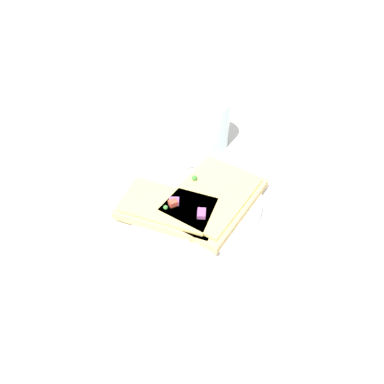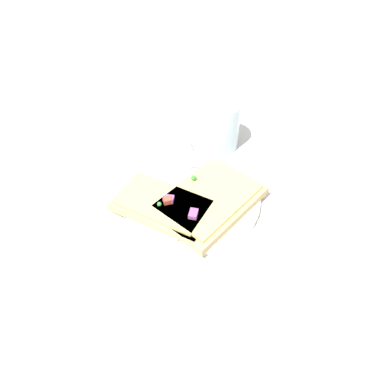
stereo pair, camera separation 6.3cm
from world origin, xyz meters
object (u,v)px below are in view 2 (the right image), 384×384
napkin (221,317)px  pizza_slice_main (208,200)px  drinking_glass (219,125)px  fork (171,200)px  knife (195,171)px  plate (192,199)px  pizza_slice_corner (164,205)px

napkin → pizza_slice_main: bearing=11.8°
drinking_glass → napkin: size_ratio=0.86×
fork → knife: bearing=135.9°
fork → plate: bearing=93.3°
plate → drinking_glass: 0.17m
fork → knife: size_ratio=0.95×
knife → fork: bearing=-42.6°
pizza_slice_corner → napkin: bearing=-37.1°
pizza_slice_corner → drinking_glass: (0.20, -0.07, 0.03)m
knife → napkin: bearing=-6.3°
fork → pizza_slice_corner: 0.02m
pizza_slice_corner → drinking_glass: size_ratio=1.91×
plate → knife: 0.06m
pizza_slice_corner → fork: bearing=88.9°
drinking_glass → napkin: bearing=-173.5°
knife → pizza_slice_main: (-0.07, -0.03, 0.01)m
pizza_slice_main → fork: bearing=124.9°
fork → pizza_slice_main: (0.00, -0.06, 0.01)m
pizza_slice_corner → napkin: 0.20m
knife → pizza_slice_corner: pizza_slice_corner is taller
plate → napkin: size_ratio=2.10×
plate → napkin: 0.22m
napkin → drinking_glass: bearing=6.5°
fork → napkin: size_ratio=1.86×
plate → fork: 0.04m
fork → napkin: (-0.19, -0.10, -0.01)m
plate → napkin: bearing=-161.4°
pizza_slice_main → pizza_slice_corner: (-0.02, 0.07, 0.00)m
pizza_slice_main → pizza_slice_corner: 0.07m
knife → drinking_glass: drinking_glass is taller
pizza_slice_main → drinking_glass: bearing=33.4°
plate → drinking_glass: size_ratio=2.43×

